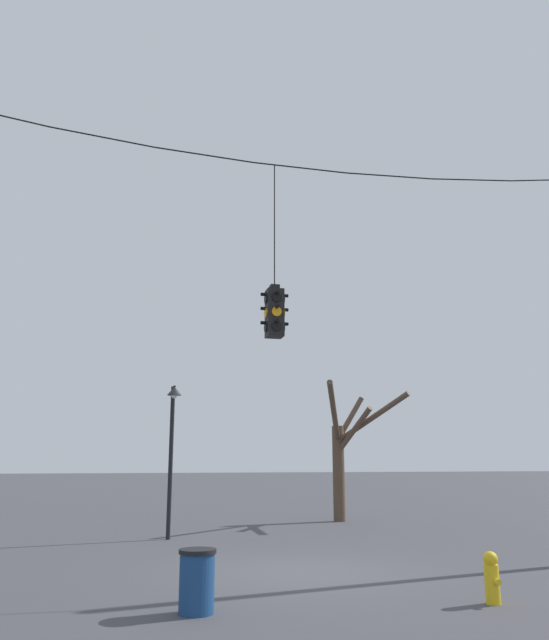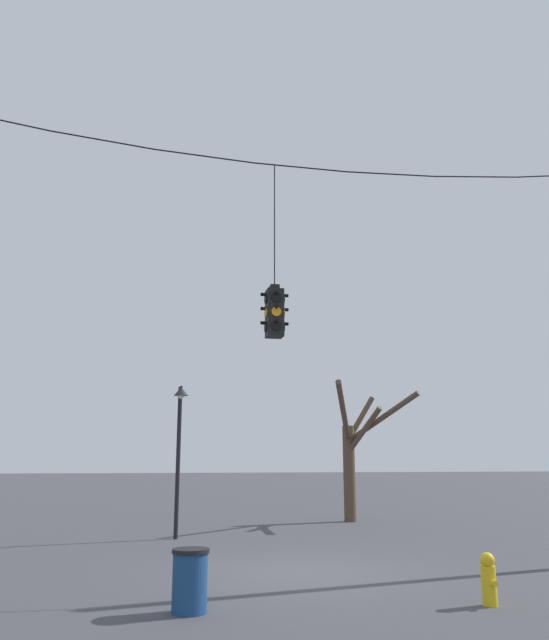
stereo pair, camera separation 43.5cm
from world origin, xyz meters
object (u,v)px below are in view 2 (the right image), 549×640
street_lamp (179,430)px  fire_hydrant (489,579)px  trash_bin (190,580)px  bare_tree (355,452)px  traffic_light_near_right_pole (275,312)px

street_lamp → fire_hydrant: size_ratio=5.55×
fire_hydrant → trash_bin: size_ratio=0.87×
street_lamp → fire_hydrant: street_lamp is taller
trash_bin → bare_tree: bearing=61.2°
street_lamp → trash_bin: bearing=-91.6°
bare_tree → trash_bin: bare_tree is taller
fire_hydrant → bare_tree: bearing=80.0°
street_lamp → trash_bin: 8.81m
bare_tree → fire_hydrant: 12.87m
bare_tree → street_lamp: bearing=-150.4°
traffic_light_near_right_pole → trash_bin: size_ratio=4.40×
street_lamp → trash_bin: street_lamp is taller
street_lamp → trash_bin: (-0.24, -8.44, -2.50)m
street_lamp → bare_tree: (6.39, 3.62, -0.53)m
traffic_light_near_right_pole → bare_tree: (4.85, 9.42, -2.68)m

